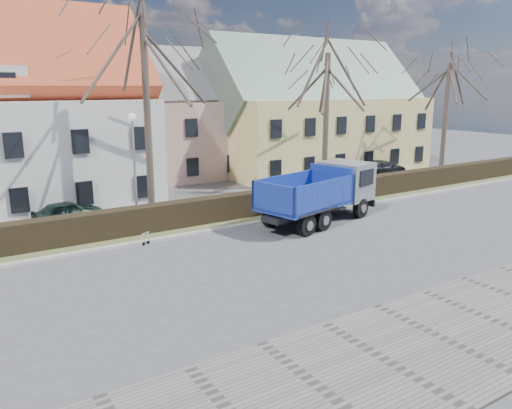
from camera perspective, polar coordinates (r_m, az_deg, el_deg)
ground at (r=21.13m, az=1.80°, el=-5.88°), size 120.00×120.00×0.00m
sidewalk_near at (r=15.45m, az=20.47°, el=-14.16°), size 80.00×5.00×0.08m
curb_far at (r=24.86m, az=-4.20°, el=-2.79°), size 80.00×0.30×0.12m
grass_strip at (r=26.23m, az=-5.87°, el=-1.98°), size 80.00×3.00×0.10m
hedge at (r=25.91m, az=-5.70°, el=-0.80°), size 60.00×0.90×1.30m
building_pink at (r=39.64m, az=-9.91°, el=8.88°), size 10.80×8.80×8.00m
building_yellow at (r=43.26m, az=6.71°, el=9.68°), size 18.80×10.80×8.50m
tree_1 at (r=26.63m, az=-12.41°, el=11.69°), size 9.20×9.20×12.65m
tree_2 at (r=32.83m, az=8.03°, el=10.68°), size 8.00×8.00×11.00m
tree_3 at (r=41.64m, az=20.89°, el=10.11°), size 7.60×7.60×10.45m
dump_truck at (r=25.92m, az=6.81°, el=1.12°), size 7.99×4.52×3.02m
streetlight at (r=25.09m, az=-13.68°, el=3.66°), size 0.45×0.45×5.80m
cart_frame at (r=22.85m, az=-12.85°, el=-3.88°), size 0.80×0.66×0.64m
parked_car_a at (r=27.64m, az=-20.67°, el=-0.81°), size 3.75×1.98×1.21m
parked_car_b at (r=40.88m, az=14.17°, el=4.06°), size 4.50×2.01×1.28m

